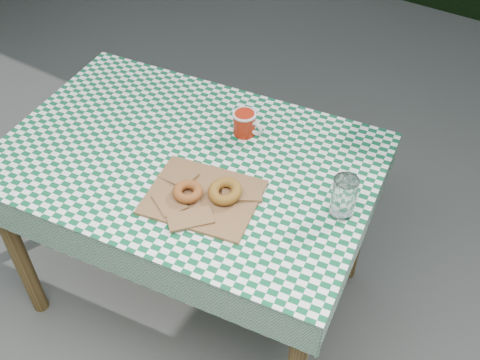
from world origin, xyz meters
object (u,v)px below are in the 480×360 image
(table, at_px, (193,232))
(coffee_mug, at_px, (244,123))
(drinking_glass, at_px, (344,197))
(paper_bag, at_px, (203,196))

(table, distance_m, coffee_mug, 0.48)
(table, relative_size, drinking_glass, 9.05)
(paper_bag, height_order, drinking_glass, drinking_glass)
(paper_bag, distance_m, drinking_glass, 0.42)
(table, distance_m, paper_bag, 0.44)
(table, bearing_deg, drinking_glass, -2.33)
(table, xyz_separation_m, paper_bag, (0.15, -0.13, 0.39))
(paper_bag, height_order, coffee_mug, coffee_mug)
(drinking_glass, bearing_deg, paper_bag, -155.78)
(paper_bag, xyz_separation_m, coffee_mug, (-0.06, 0.33, 0.03))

